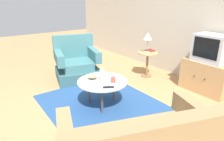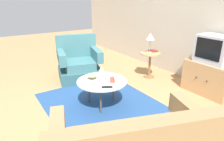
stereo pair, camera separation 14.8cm
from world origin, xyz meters
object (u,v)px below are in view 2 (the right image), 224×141
(tv_stand, at_px, (209,78))
(tv_remote_dark, at_px, (107,87))
(armchair, at_px, (79,64))
(table_lamp, at_px, (150,38))
(coffee_table, at_px, (102,83))
(tv_remote_silver, at_px, (101,75))
(bowl, at_px, (92,77))
(side_table, at_px, (150,60))
(television, at_px, (214,49))
(book, at_px, (153,51))
(vase, at_px, (102,74))
(mug, at_px, (112,80))

(tv_stand, height_order, tv_remote_dark, tv_stand)
(armchair, bearing_deg, table_lamp, 161.72)
(coffee_table, distance_m, tv_remote_silver, 0.26)
(table_lamp, height_order, bowl, table_lamp)
(armchair, distance_m, tv_remote_dark, 1.68)
(side_table, relative_size, tv_stand, 0.65)
(television, bearing_deg, tv_remote_silver, -117.36)
(coffee_table, relative_size, tv_remote_dark, 5.04)
(side_table, xyz_separation_m, book, (-0.07, 0.15, 0.18))
(tv_stand, xyz_separation_m, table_lamp, (-1.22, -0.40, 0.61))
(side_table, height_order, table_lamp, table_lamp)
(vase, relative_size, mug, 2.20)
(table_lamp, bearing_deg, tv_stand, 18.06)
(tv_stand, xyz_separation_m, mug, (-0.56, -1.82, 0.19))
(bowl, bearing_deg, mug, 33.28)
(tv_remote_dark, bearing_deg, tv_stand, -161.37)
(bowl, bearing_deg, tv_stand, 66.73)
(mug, bearing_deg, book, 114.27)
(vase, bearing_deg, tv_stand, 69.73)
(armchair, xyz_separation_m, bowl, (1.22, -0.31, 0.15))
(vase, bearing_deg, book, 108.52)
(side_table, bearing_deg, television, 17.18)
(coffee_table, relative_size, television, 1.44)
(tv_stand, relative_size, television, 1.52)
(coffee_table, distance_m, mug, 0.20)
(armchair, distance_m, tv_stand, 2.70)
(coffee_table, xyz_separation_m, television, (0.72, 1.94, 0.45))
(table_lamp, bearing_deg, armchair, -123.24)
(tv_remote_silver, bearing_deg, coffee_table, -78.58)
(table_lamp, bearing_deg, tv_remote_dark, -63.87)
(armchair, distance_m, tv_remote_silver, 1.16)
(tv_stand, relative_size, mug, 7.43)
(tv_remote_silver, xyz_separation_m, book, (-0.35, 1.59, 0.13))
(coffee_table, xyz_separation_m, tv_remote_silver, (-0.23, 0.12, 0.05))
(coffee_table, xyz_separation_m, tv_remote_dark, (0.28, -0.07, 0.05))
(tv_remote_silver, bearing_deg, mug, -52.51)
(tv_remote_dark, distance_m, tv_remote_silver, 0.54)
(side_table, distance_m, tv_stand, 1.28)
(television, bearing_deg, table_lamp, -161.74)
(mug, bearing_deg, vase, -143.95)
(coffee_table, bearing_deg, vase, -4.67)
(tv_stand, xyz_separation_m, book, (-1.29, -0.22, 0.28))
(coffee_table, xyz_separation_m, mug, (0.15, 0.11, 0.08))
(table_lamp, distance_m, mug, 1.63)
(coffee_table, relative_size, side_table, 1.44)
(mug, height_order, book, book)
(bowl, height_order, book, book)
(tv_remote_dark, bearing_deg, armchair, -68.76)
(side_table, distance_m, table_lamp, 0.51)
(tv_stand, bearing_deg, vase, -110.27)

